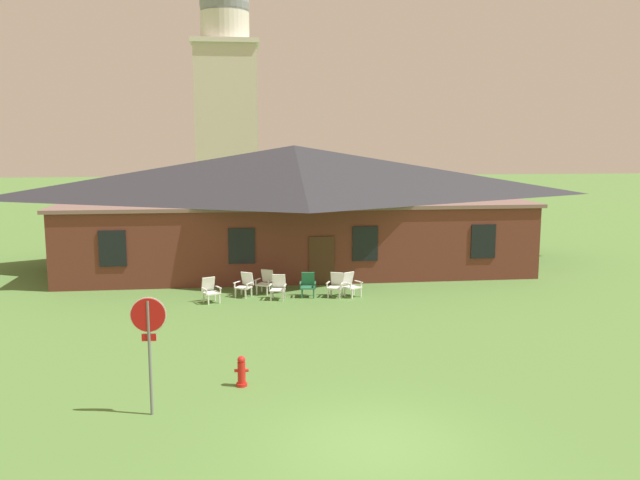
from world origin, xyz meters
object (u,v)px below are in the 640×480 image
at_px(stop_sign, 149,332).
at_px(lawn_chair_under_eave, 351,284).
at_px(lawn_chair_far_side, 336,284).
at_px(fire_hydrant, 242,372).
at_px(lawn_chair_by_porch, 210,289).
at_px(lawn_chair_near_door, 245,284).
at_px(lawn_chair_middle, 278,286).
at_px(lawn_chair_right_end, 308,284).
at_px(lawn_chair_left_end, 266,281).

xyz_separation_m(stop_sign, lawn_chair_under_eave, (6.40, 10.74, -1.45)).
bearing_deg(lawn_chair_far_side, stop_sign, -118.35).
distance_m(lawn_chair_under_eave, fire_hydrant, 10.21).
bearing_deg(lawn_chair_by_porch, fire_hydrant, -82.54).
distance_m(lawn_chair_near_door, lawn_chair_middle, 1.42).
distance_m(lawn_chair_near_door, lawn_chair_far_side, 3.62).
bearing_deg(lawn_chair_middle, lawn_chair_near_door, 155.24).
distance_m(stop_sign, lawn_chair_by_porch, 10.55).
height_order(stop_sign, lawn_chair_near_door, stop_sign).
relative_size(lawn_chair_right_end, fire_hydrant, 1.21).
relative_size(lawn_chair_middle, lawn_chair_far_side, 1.00).
bearing_deg(lawn_chair_near_door, lawn_chair_left_end, 27.89).
height_order(lawn_chair_middle, lawn_chair_far_side, same).
height_order(lawn_chair_right_end, lawn_chair_far_side, same).
height_order(lawn_chair_near_door, lawn_chair_middle, same).
bearing_deg(lawn_chair_under_eave, lawn_chair_far_side, 179.81).
height_order(lawn_chair_far_side, fire_hydrant, lawn_chair_far_side).
xyz_separation_m(lawn_chair_near_door, lawn_chair_far_side, (3.59, -0.47, 0.00)).
xyz_separation_m(lawn_chair_by_porch, fire_hydrant, (1.17, -8.90, -0.12)).
xyz_separation_m(lawn_chair_left_end, fire_hydrant, (-1.01, -10.14, -0.12)).
distance_m(lawn_chair_far_side, lawn_chair_under_eave, 0.60).
relative_size(stop_sign, lawn_chair_under_eave, 2.86).
height_order(stop_sign, lawn_chair_middle, stop_sign).
distance_m(stop_sign, lawn_chair_far_side, 12.30).
xyz_separation_m(lawn_chair_left_end, lawn_chair_right_end, (1.65, -0.75, 0.00)).
distance_m(lawn_chair_left_end, lawn_chair_under_eave, 3.48).
xyz_separation_m(stop_sign, lawn_chair_left_end, (3.04, 11.66, -1.45)).
relative_size(lawn_chair_right_end, lawn_chair_far_side, 1.00).
height_order(stop_sign, lawn_chair_right_end, stop_sign).
relative_size(lawn_chair_by_porch, fire_hydrant, 1.21).
distance_m(lawn_chair_near_door, lawn_chair_right_end, 2.51).
height_order(lawn_chair_left_end, fire_hydrant, lawn_chair_left_end).
bearing_deg(fire_hydrant, lawn_chair_by_porch, 97.46).
relative_size(stop_sign, lawn_chair_right_end, 2.86).
distance_m(lawn_chair_by_porch, fire_hydrant, 8.98).
relative_size(lawn_chair_near_door, fire_hydrant, 1.21).
height_order(lawn_chair_left_end, lawn_chair_under_eave, same).
distance_m(lawn_chair_middle, lawn_chair_right_end, 1.23).
bearing_deg(fire_hydrant, stop_sign, -143.34).
distance_m(lawn_chair_right_end, lawn_chair_under_eave, 1.71).
xyz_separation_m(lawn_chair_left_end, lawn_chair_under_eave, (3.35, -0.91, 0.00)).
height_order(lawn_chair_left_end, lawn_chair_middle, same).
height_order(lawn_chair_middle, lawn_chair_right_end, same).
xyz_separation_m(lawn_chair_right_end, lawn_chair_under_eave, (1.70, -0.17, 0.00)).
relative_size(lawn_chair_by_porch, lawn_chair_under_eave, 1.00).
bearing_deg(lawn_chair_near_door, lawn_chair_far_side, -7.39).
bearing_deg(lawn_chair_by_porch, lawn_chair_far_side, 3.83).
bearing_deg(lawn_chair_right_end, lawn_chair_left_end, 155.71).
height_order(lawn_chair_middle, fire_hydrant, lawn_chair_middle).
relative_size(stop_sign, fire_hydrant, 3.47).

